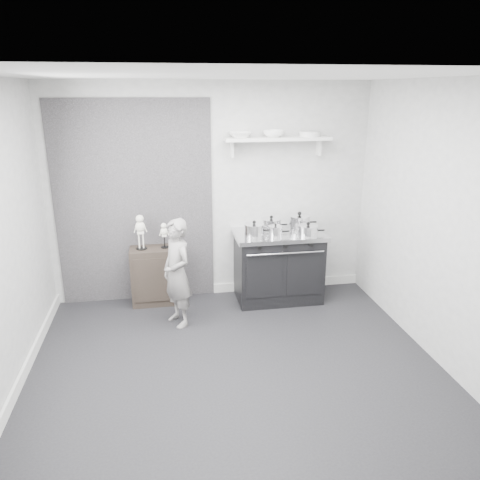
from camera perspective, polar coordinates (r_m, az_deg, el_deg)
The scene contains 16 objects.
ground at distance 4.75m, azimuth -0.63°, elevation -15.20°, with size 4.00×4.00×0.00m, color black.
room_shell at distance 4.22m, azimuth -2.22°, elevation 4.83°, with size 4.02×3.62×2.71m.
wall_shelf at distance 5.81m, azimuth 4.60°, elevation 12.10°, with size 1.30×0.26×0.24m.
stove at distance 5.98m, azimuth 4.67°, elevation -3.13°, with size 1.11×0.69×0.89m.
side_cabinet at distance 5.97m, azimuth -10.42°, elevation -4.31°, with size 0.56×0.33×0.73m, color black.
child at distance 5.31m, azimuth -7.67°, elevation -4.01°, with size 0.46×0.30×1.25m, color gray.
pot_front_left at distance 5.63m, azimuth 1.74°, elevation 1.20°, with size 0.33×0.24×0.20m.
pot_back_left at distance 5.89m, azimuth 3.83°, elevation 1.90°, with size 0.33×0.24×0.19m.
pot_back_right at distance 5.99m, azimuth 7.23°, elevation 2.19°, with size 0.37×0.28×0.23m.
pot_front_right at distance 5.74m, azimuth 8.29°, elevation 1.18°, with size 0.33×0.25×0.17m.
pot_front_center at distance 5.65m, azimuth 4.35°, elevation 1.07°, with size 0.26×0.17×0.16m.
skeleton_full at distance 5.77m, azimuth -12.05°, elevation 1.27°, with size 0.14×0.09×0.50m, color white, non-canonical shape.
skeleton_torso at distance 5.79m, azimuth -9.24°, elevation 0.77°, with size 0.10×0.07×0.36m, color white, non-canonical shape.
bowl_large at distance 5.70m, azimuth 0.01°, elevation 12.71°, with size 0.28×0.28×0.07m, color white.
bowl_small at distance 5.78m, azimuth 4.11°, elevation 12.82°, with size 0.26×0.26×0.08m, color white.
plate_stack at distance 5.91m, azimuth 8.48°, elevation 12.67°, with size 0.25×0.25×0.06m, color silver.
Camera 1 is at (-0.62, -3.92, 2.60)m, focal length 35.00 mm.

